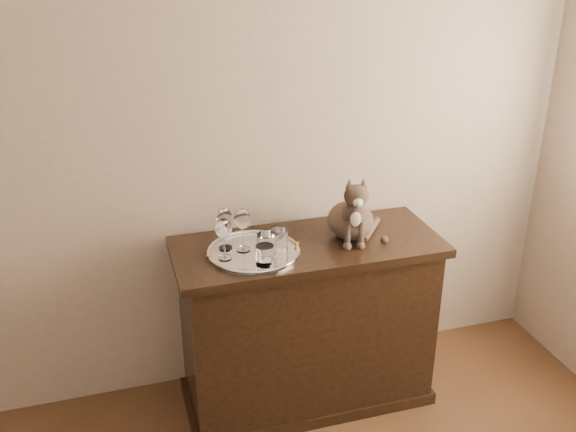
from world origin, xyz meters
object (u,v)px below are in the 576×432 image
tray (254,253)px  wine_glass_d (243,229)px  sideboard (307,324)px  tumbler_b (265,255)px  tumbler_a (267,245)px  wine_glass_a (225,229)px  cat (351,204)px  tumbler_c (279,240)px  wine_glass_c (224,239)px

tray → wine_glass_d: 0.11m
tray → sideboard: bearing=6.7°
tumbler_b → tumbler_a: bearing=69.6°
tumbler_b → wine_glass_a: bearing=123.5°
wine_glass_a → cat: (0.57, -0.03, 0.06)m
tumbler_c → wine_glass_d: bearing=164.2°
sideboard → wine_glass_c: 0.65m
wine_glass_c → tumbler_b: 0.19m
tray → wine_glass_d: bearing=137.7°
sideboard → tumbler_b: tumbler_b is taller
tumbler_a → cat: 0.43m
sideboard → tumbler_c: (-0.15, -0.04, 0.48)m
tumbler_b → tumbler_c: tumbler_c is taller
sideboard → tumbler_b: size_ratio=13.93×
wine_glass_a → wine_glass_d: bearing=-25.5°
tumbler_b → cat: size_ratio=0.27×
wine_glass_a → wine_glass_c: (-0.02, -0.09, -0.00)m
sideboard → wine_glass_a: 0.64m
tray → tumbler_b: tumbler_b is taller
tumbler_a → wine_glass_c: bearing=173.4°
wine_glass_a → cat: 0.57m
tumbler_a → tumbler_b: (-0.03, -0.08, -0.00)m
sideboard → wine_glass_a: size_ratio=6.36×
tray → tumbler_a: bearing=-39.8°
cat → tumbler_c: bearing=-159.3°
wine_glass_d → tumbler_b: wine_glass_d is taller
wine_glass_d → tumbler_a: bearing=-40.9°
cat → wine_glass_c: bearing=-161.1°
tumbler_a → cat: cat is taller
sideboard → tumbler_b: 0.55m
tumbler_c → cat: 0.37m
wine_glass_c → cat: (0.59, 0.06, 0.06)m
wine_glass_a → wine_glass_d: size_ratio=0.97×
wine_glass_c → wine_glass_d: 0.11m
wine_glass_d → tumbler_c: bearing=-15.8°
wine_glass_d → tumbler_b: 0.18m
wine_glass_d → tumbler_a: 0.12m
cat → tray: bearing=-162.0°
wine_glass_a → tumbler_c: wine_glass_a is taller
tray → tumbler_b: bearing=-81.8°
wine_glass_c → tumbler_a: (0.18, -0.02, -0.04)m
tray → wine_glass_a: size_ratio=2.12×
wine_glass_c → tumbler_b: size_ratio=2.13×
wine_glass_c → wine_glass_a: bearing=76.7°
tray → tumbler_b: 0.13m
tray → cat: (0.46, 0.04, 0.16)m
tumbler_a → wine_glass_a: bearing=145.3°
wine_glass_d → tumbler_c: wine_glass_d is taller
wine_glass_c → tumbler_b: bearing=-34.9°
sideboard → tumbler_c: tumbler_c is taller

